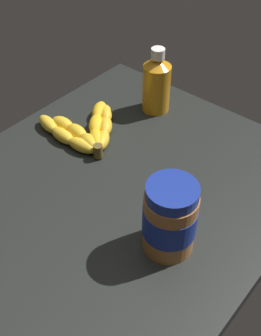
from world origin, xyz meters
TOP-DOWN VIEW (x-y plane):
  - ground_plane at (0.00, 0.00)cm, footprint 73.09×62.50cm
  - banana_bunch at (7.42, 15.81)cm, footprint 17.05×20.06cm
  - peanut_butter_jar at (-4.85, -15.96)cm, footprint 8.93×8.93cm
  - honey_bottle at (25.73, 10.34)cm, footprint 6.54×6.54cm

SIDE VIEW (x-z plane):
  - ground_plane at x=0.00cm, z-range -3.39..0.00cm
  - banana_bunch at x=7.42cm, z-range -0.11..3.19cm
  - peanut_butter_jar at x=-4.85cm, z-range -0.19..13.79cm
  - honey_bottle at x=25.73cm, z-range -0.86..14.86cm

